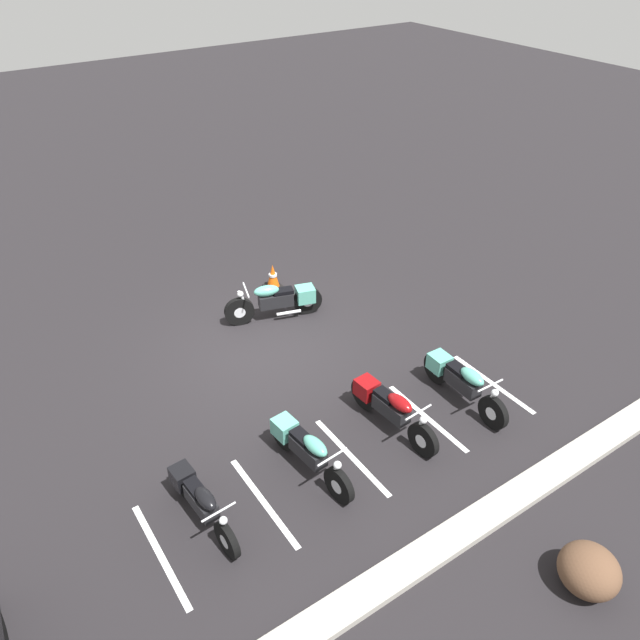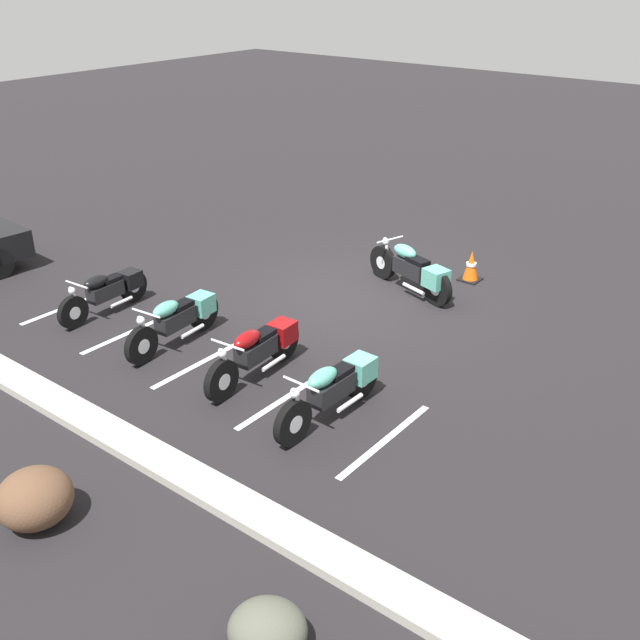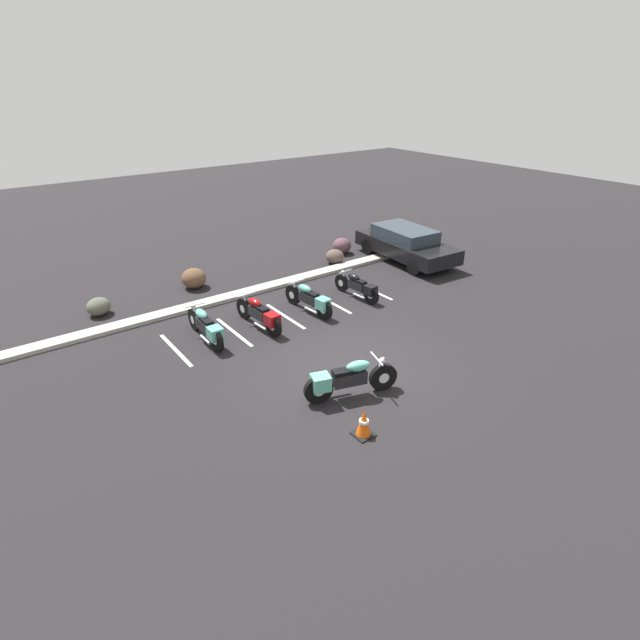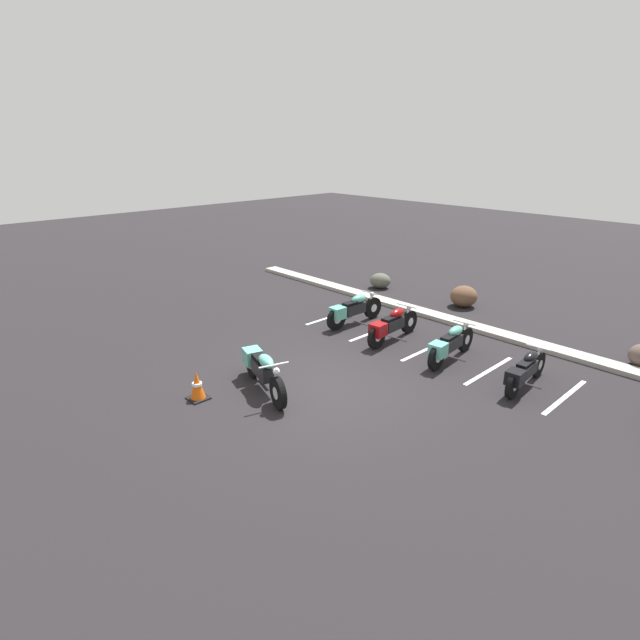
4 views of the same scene
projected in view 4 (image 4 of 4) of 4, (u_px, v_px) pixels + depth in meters
The scene contains 15 objects.
ground at pixel (320, 389), 10.76m from camera, with size 60.00×60.00×0.00m, color black.
motorcycle_teal_featured at pixel (262, 369), 10.62m from camera, with size 2.18×0.94×0.88m.
parked_bike_0 at pixel (352, 310), 14.38m from camera, with size 0.61×2.16×0.85m.
parked_bike_1 at pixel (391, 325), 13.18m from camera, with size 0.60×2.15×0.85m.
parked_bike_2 at pixel (450, 344), 11.98m from camera, with size 0.60×2.11×0.83m.
parked_bike_3 at pixel (525, 371), 10.67m from camera, with size 0.55×1.97×0.77m.
concrete_curb at pixel (463, 324), 14.43m from camera, with size 18.00×0.50×0.12m, color #A8A399.
landscape_rock_0 at pixel (380, 281), 18.02m from camera, with size 0.74×0.66×0.54m, color #545649.
landscape_rock_1 at pixel (464, 296), 15.99m from camera, with size 0.86×0.83×0.68m, color brown.
traffic_cone at pixel (197, 386), 10.27m from camera, with size 0.40×0.40×0.61m.
stall_line_0 at pixel (332, 316), 15.18m from camera, with size 0.10×2.10×0.00m, color white.
stall_line_1 at pixel (375, 331), 14.00m from camera, with size 0.10×2.10×0.00m, color white.
stall_line_2 at pixel (427, 349), 12.81m from camera, with size 0.10×2.10×0.00m, color white.
stall_line_3 at pixel (489, 371), 11.62m from camera, with size 0.10×2.10×0.00m, color white.
stall_line_4 at pixel (565, 397), 10.44m from camera, with size 0.10×2.10×0.00m, color white.
Camera 4 is at (6.98, -6.60, 5.07)m, focal length 28.00 mm.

